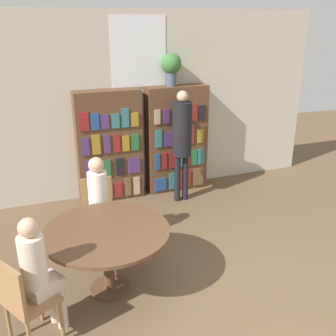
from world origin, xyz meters
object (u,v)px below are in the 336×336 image
at_px(chair_left_side, 98,209).
at_px(seated_reader_left, 99,200).
at_px(flower_vase, 171,66).
at_px(reading_table, 107,239).
at_px(bookshelf_left, 109,146).
at_px(seated_reader_right, 39,270).
at_px(chair_near_camera, 24,298).
at_px(bookshelf_right, 176,139).
at_px(librarian_standing, 182,135).

bearing_deg(chair_left_side, seated_reader_left, 90.00).
relative_size(flower_vase, reading_table, 0.39).
relative_size(bookshelf_left, seated_reader_right, 1.45).
bearing_deg(bookshelf_left, chair_near_camera, -116.30).
distance_m(bookshelf_right, librarian_standing, 0.56).
distance_m(bookshelf_right, chair_near_camera, 3.93).
bearing_deg(flower_vase, bookshelf_right, -2.84).
relative_size(bookshelf_left, flower_vase, 3.48).
height_order(seated_reader_left, librarian_standing, librarian_standing).
bearing_deg(bookshelf_left, bookshelf_right, 0.01).
height_order(seated_reader_left, seated_reader_right, seated_reader_left).
xyz_separation_m(chair_left_side, seated_reader_right, (-0.81, -1.43, 0.19)).
xyz_separation_m(chair_near_camera, chair_left_side, (0.97, 1.53, 0.00)).
xyz_separation_m(bookshelf_left, reading_table, (-0.56, -2.39, -0.26)).
xyz_separation_m(bookshelf_right, seated_reader_right, (-2.45, -2.81, -0.20)).
relative_size(flower_vase, seated_reader_right, 0.42).
xyz_separation_m(bookshelf_right, seated_reader_left, (-1.66, -1.56, -0.18)).
bearing_deg(flower_vase, chair_near_camera, -130.77).
height_order(bookshelf_left, flower_vase, flower_vase).
bearing_deg(reading_table, librarian_standing, 49.18).
height_order(bookshelf_right, reading_table, bookshelf_right).
distance_m(bookshelf_left, seated_reader_right, 3.10).
relative_size(reading_table, chair_near_camera, 1.49).
xyz_separation_m(bookshelf_right, flower_vase, (-0.10, 0.00, 1.23)).
distance_m(chair_left_side, librarian_standing, 1.88).
xyz_separation_m(bookshelf_right, reading_table, (-1.74, -2.39, -0.26)).
distance_m(chair_near_camera, seated_reader_right, 0.27).
xyz_separation_m(bookshelf_right, chair_left_side, (-1.64, -1.38, -0.39)).
height_order(bookshelf_left, librarian_standing, librarian_standing).
height_order(chair_near_camera, librarian_standing, librarian_standing).
relative_size(bookshelf_right, seated_reader_right, 1.45).
bearing_deg(bookshelf_right, librarian_standing, -101.73).
height_order(chair_left_side, seated_reader_right, seated_reader_right).
distance_m(seated_reader_right, librarian_standing, 3.32).
xyz_separation_m(bookshelf_right, librarian_standing, (-0.10, -0.50, 0.22)).
bearing_deg(reading_table, chair_near_camera, -149.30).
height_order(bookshelf_right, seated_reader_left, bookshelf_right).
bearing_deg(seated_reader_left, reading_table, 90.00).
bearing_deg(chair_left_side, chair_near_camera, 63.00).
height_order(reading_table, chair_left_side, chair_left_side).
bearing_deg(chair_left_side, flower_vase, -132.84).
xyz_separation_m(bookshelf_left, librarian_standing, (1.07, -0.50, 0.22)).
relative_size(seated_reader_left, seated_reader_right, 1.01).
relative_size(flower_vase, chair_near_camera, 0.58).
height_order(flower_vase, chair_left_side, flower_vase).
bearing_deg(chair_near_camera, reading_table, 90.00).
relative_size(reading_table, seated_reader_right, 1.08).
relative_size(chair_left_side, librarian_standing, 0.50).
distance_m(seated_reader_left, seated_reader_right, 1.48).
height_order(reading_table, librarian_standing, librarian_standing).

